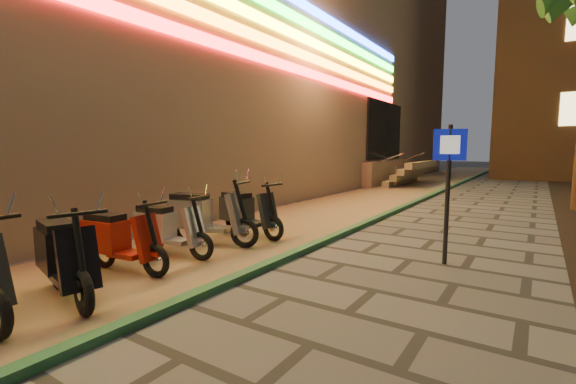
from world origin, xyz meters
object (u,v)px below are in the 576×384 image
Objects in this scene: scooter_5 at (63,256)px; scooter_9 at (245,212)px; scooter_7 at (166,228)px; scooter_8 at (203,216)px; pedestrian_sign at (448,175)px; scooter_6 at (117,239)px.

scooter_5 reaches higher than scooter_9.
scooter_8 is at bearing 82.95° from scooter_7.
pedestrian_sign reaches higher than scooter_6.
scooter_9 is (0.17, 1.06, -0.04)m from scooter_8.
scooter_9 reaches higher than scooter_7.
scooter_9 is (0.15, 1.95, 0.03)m from scooter_7.
scooter_6 is at bearing -85.78° from scooter_9.
scooter_8 is 1.08× the size of scooter_9.
scooter_5 is (-3.71, -4.06, -0.92)m from pedestrian_sign.
scooter_6 is at bearing -103.43° from scooter_8.
scooter_7 is 0.87× the size of scooter_8.
pedestrian_sign is 1.32× the size of scooter_9.
scooter_7 is (-4.15, -2.12, -0.96)m from pedestrian_sign.
scooter_9 is at bearing 77.42° from scooter_7.
scooter_5 is 1.07× the size of scooter_6.
scooter_5 is 3.89m from scooter_9.
scooter_9 reaches higher than scooter_6.
scooter_6 is 1.85m from scooter_8.
scooter_8 is (-0.09, 1.85, 0.07)m from scooter_6.
pedestrian_sign is 5.57m from scooter_5.
pedestrian_sign is 5.20m from scooter_6.
scooter_5 is at bearing -147.45° from pedestrian_sign.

